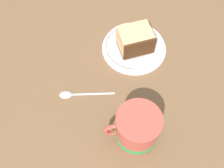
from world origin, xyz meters
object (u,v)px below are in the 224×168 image
at_px(small_plate, 134,47).
at_px(tea_mug, 137,129).
at_px(teaspoon, 75,94).
at_px(cake_slice, 135,40).

height_order(small_plate, tea_mug, tea_mug).
bearing_deg(teaspoon, small_plate, -171.79).
height_order(small_plate, cake_slice, cake_slice).
xyz_separation_m(cake_slice, teaspoon, (0.19, 0.03, -0.03)).
bearing_deg(cake_slice, teaspoon, 7.50).
bearing_deg(cake_slice, tea_mug, 53.27).
bearing_deg(small_plate, cake_slice, 71.84).
xyz_separation_m(small_plate, cake_slice, (0.00, 0.00, 0.03)).
height_order(cake_slice, tea_mug, tea_mug).
xyz_separation_m(tea_mug, teaspoon, (0.05, -0.16, -0.04)).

